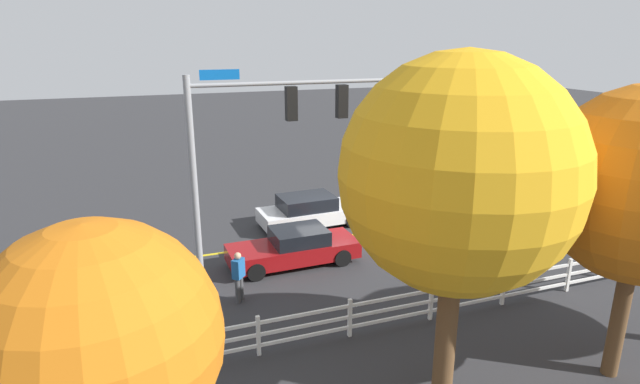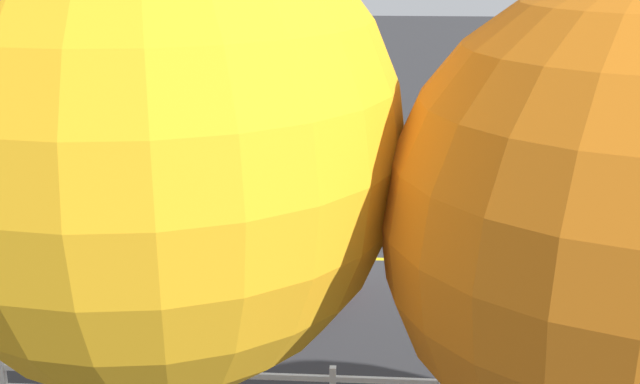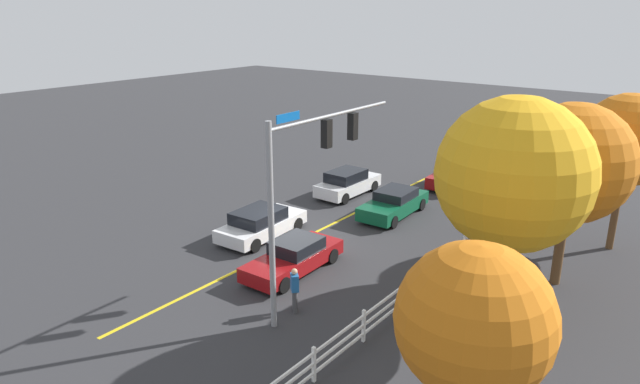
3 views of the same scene
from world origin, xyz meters
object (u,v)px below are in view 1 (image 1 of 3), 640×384
at_px(car_0, 453,191).
at_px(pedestrian, 239,275).
at_px(car_2, 294,248).
at_px(tree_3, 98,343).
at_px(tree_1, 459,175).
at_px(car_3, 479,220).
at_px(car_1, 605,204).
at_px(car_4, 310,211).

height_order(car_0, pedestrian, pedestrian).
distance_m(car_2, tree_3, 11.98).
bearing_deg(car_2, tree_1, 95.53).
distance_m(car_0, car_3, 4.05).
distance_m(car_0, pedestrian, 13.43).
bearing_deg(pedestrian, car_1, 48.15).
distance_m(pedestrian, tree_1, 8.31).
relative_size(car_1, tree_1, 0.57).
height_order(car_1, car_4, car_1).
bearing_deg(car_1, car_0, -40.56).
xyz_separation_m(car_1, tree_3, (20.70, 9.76, 3.38)).
relative_size(pedestrian, tree_3, 0.29).
distance_m(car_2, car_4, 4.03).
bearing_deg(car_2, pedestrian, 39.11).
distance_m(car_4, tree_3, 15.87).
bearing_deg(pedestrian, car_0, 68.59).
xyz_separation_m(car_3, tree_3, (14.01, 10.02, 3.41)).
distance_m(car_1, car_3, 6.70).
relative_size(car_1, pedestrian, 2.66).
bearing_deg(car_0, car_1, -36.56).
bearing_deg(car_1, pedestrian, 3.09).
xyz_separation_m(car_1, car_2, (14.90, -0.15, -0.05)).
distance_m(car_0, tree_3, 20.91).
bearing_deg(car_3, tree_1, 46.60).
height_order(car_1, car_2, car_1).
bearing_deg(tree_1, car_3, -130.86).
bearing_deg(car_0, tree_1, -124.28).
distance_m(car_1, tree_3, 23.14).
xyz_separation_m(car_2, car_4, (-1.83, -3.59, 0.04)).
bearing_deg(car_4, tree_1, -96.80).
xyz_separation_m(car_4, tree_3, (7.64, 13.50, 3.39)).
bearing_deg(tree_3, car_4, -119.49).
bearing_deg(tree_1, car_0, -124.87).
distance_m(car_1, pedestrian, 17.50).
bearing_deg(car_4, tree_3, -122.30).
distance_m(tree_1, tree_3, 7.14).
distance_m(car_3, tree_1, 11.97).
xyz_separation_m(car_0, tree_1, (8.48, 12.16, 4.66)).
bearing_deg(tree_3, car_2, -120.34).
distance_m(car_2, car_3, 8.21).
xyz_separation_m(car_2, pedestrian, (2.48, 2.13, 0.29)).
distance_m(car_0, tree_1, 15.54).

